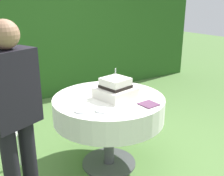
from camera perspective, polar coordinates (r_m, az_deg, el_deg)
name	(u,v)px	position (r m, az deg, el deg)	size (l,w,h in m)	color
ground_plane	(109,163)	(3.06, -0.66, -15.72)	(20.00, 20.00, 0.00)	#547A3D
foliage_hedge	(30,29)	(5.03, -17.11, 11.91)	(6.94, 0.68, 2.43)	#28561E
cake_table	(109,109)	(2.75, -0.71, -4.49)	(1.13, 1.13, 0.78)	#4C4C51
wedding_cake	(115,89)	(2.67, 0.73, -0.20)	(0.40, 0.40, 0.30)	white
serving_plate_near	(82,111)	(2.38, -6.52, -4.83)	(0.12, 0.12, 0.01)	white
serving_plate_far	(102,110)	(2.38, -2.10, -4.72)	(0.14, 0.14, 0.01)	white
napkin_stack	(149,104)	(2.54, 7.84, -3.44)	(0.16, 0.16, 0.01)	#603856
standing_person	(14,114)	(2.06, -20.10, -5.32)	(0.41, 0.32, 1.60)	black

